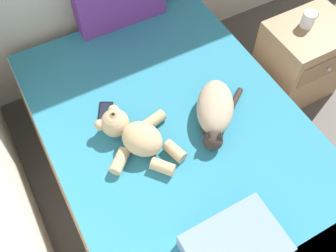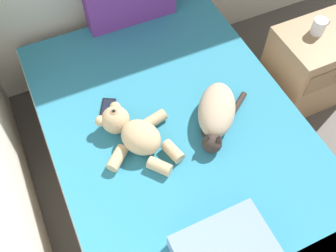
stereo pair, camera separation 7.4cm
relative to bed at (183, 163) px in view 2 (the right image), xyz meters
name	(u,v)px [view 2 (the right image)]	position (x,y,z in m)	size (l,w,h in m)	color
bed	(183,163)	(0.00, 0.00, 0.00)	(1.33, 2.08, 0.49)	#9E7A56
cat	(216,113)	(0.20, 0.04, 0.32)	(0.40, 0.40, 0.15)	tan
teddy_bear	(134,133)	(-0.23, 0.11, 0.32)	(0.39, 0.48, 0.16)	tan
cell_phone	(107,110)	(-0.29, 0.34, 0.26)	(0.13, 0.16, 0.01)	black
throw_pillow	(225,251)	(-0.10, -0.58, 0.30)	(0.40, 0.28, 0.11)	#728CB7
nightstand	(310,67)	(1.06, 0.27, 0.04)	(0.50, 0.43, 0.56)	#9E7A56
mug	(319,26)	(1.03, 0.31, 0.36)	(0.12, 0.08, 0.09)	silver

